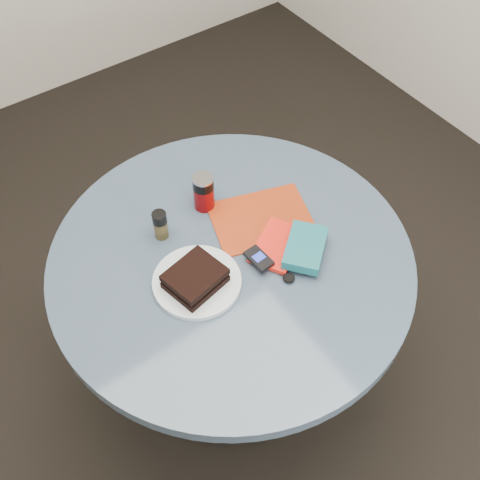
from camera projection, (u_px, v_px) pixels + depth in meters
ground at (233, 379)px, 2.22m from camera, size 4.00×4.00×0.00m
table at (232, 290)px, 1.76m from camera, size 1.00×1.00×0.75m
plate at (197, 282)px, 1.57m from camera, size 0.24×0.24×0.01m
sandwich at (195, 278)px, 1.54m from camera, size 0.16×0.14×0.05m
soda_can at (204, 192)px, 1.71m from camera, size 0.07×0.07×0.11m
pepper_grinder at (160, 225)px, 1.65m from camera, size 0.05×0.05×0.09m
magazine at (261, 219)px, 1.72m from camera, size 0.33×0.28×0.00m
red_book at (278, 245)px, 1.65m from camera, size 0.20×0.18×0.01m
novel at (305, 247)px, 1.61m from camera, size 0.18×0.17×0.03m
mp3_player at (259, 259)px, 1.60m from camera, size 0.05×0.08×0.01m
headphones at (298, 274)px, 1.59m from camera, size 0.09×0.05×0.02m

